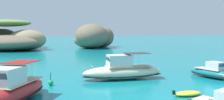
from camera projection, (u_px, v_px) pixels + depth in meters
name	position (u px, v px, depth m)	size (l,w,h in m)	color
islet_large	(7.00, 39.00, 76.69)	(25.41, 29.94, 8.75)	#9E8966
islet_small	(94.00, 37.00, 83.79)	(16.83, 18.65, 7.56)	#756651
motorboat_red	(10.00, 91.00, 21.15)	(7.74, 10.08, 3.12)	red
motorboat_teal	(213.00, 72.00, 32.01)	(3.25, 7.01, 2.00)	#19727A
motorboat_cream	(122.00, 71.00, 31.23)	(10.06, 3.85, 3.08)	beige
dinghy_tender	(188.00, 93.00, 23.40)	(2.85, 1.32, 0.58)	yellow
channel_buoy	(51.00, 82.00, 27.70)	(0.56, 0.56, 1.48)	green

